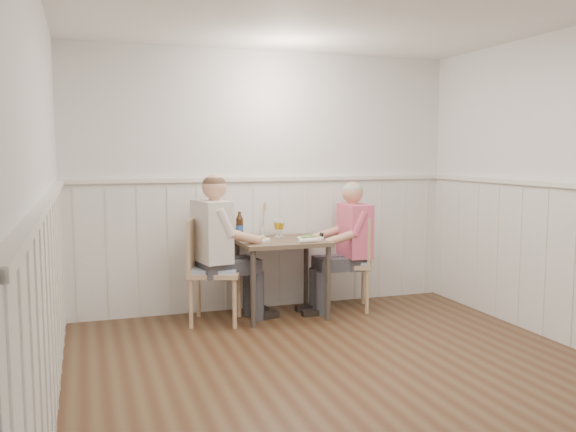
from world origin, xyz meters
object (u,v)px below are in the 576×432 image
object	(u,v)px
dining_table	(281,251)
chair_left	(209,266)
beer_bottle	(240,226)
grass_vase	(263,219)
diner_cream	(216,260)
man_in_pink	(351,256)
chair_right	(352,259)

from	to	relation	value
dining_table	chair_left	size ratio (longest dim) A/B	0.85
beer_bottle	grass_vase	distance (m)	0.26
chair_left	grass_vase	size ratio (longest dim) A/B	2.60
dining_table	chair_left	world-z (taller)	chair_left
diner_cream	man_in_pink	bearing A→B (deg)	1.22
grass_vase	man_in_pink	bearing A→B (deg)	-20.82
dining_table	man_in_pink	world-z (taller)	man_in_pink
man_in_pink	grass_vase	distance (m)	0.96
diner_cream	beer_bottle	size ratio (longest dim) A/B	5.40
dining_table	diner_cream	bearing A→B (deg)	-175.66
beer_bottle	grass_vase	size ratio (longest dim) A/B	0.69
chair_right	diner_cream	world-z (taller)	diner_cream
dining_table	beer_bottle	size ratio (longest dim) A/B	3.19
diner_cream	chair_left	bearing A→B (deg)	146.82
diner_cream	dining_table	bearing A→B (deg)	4.34
man_in_pink	diner_cream	world-z (taller)	diner_cream
chair_left	beer_bottle	xyz separation A→B (m)	(0.36, 0.26, 0.33)
chair_right	grass_vase	size ratio (longest dim) A/B	2.54
dining_table	man_in_pink	distance (m)	0.73
man_in_pink	chair_left	bearing A→B (deg)	179.52
dining_table	diner_cream	size ratio (longest dim) A/B	0.59
chair_left	dining_table	bearing A→B (deg)	0.65
dining_table	chair_right	size ratio (longest dim) A/B	0.87
chair_right	diner_cream	xyz separation A→B (m)	(-1.41, -0.07, 0.07)
dining_table	beer_bottle	world-z (taller)	beer_bottle
chair_left	diner_cream	xyz separation A→B (m)	(0.06, -0.04, 0.06)
chair_right	grass_vase	world-z (taller)	grass_vase
dining_table	grass_vase	size ratio (longest dim) A/B	2.22
chair_left	grass_vase	world-z (taller)	grass_vase
chair_left	diner_cream	world-z (taller)	diner_cream
beer_bottle	chair_left	bearing A→B (deg)	-144.50
diner_cream	beer_bottle	world-z (taller)	diner_cream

